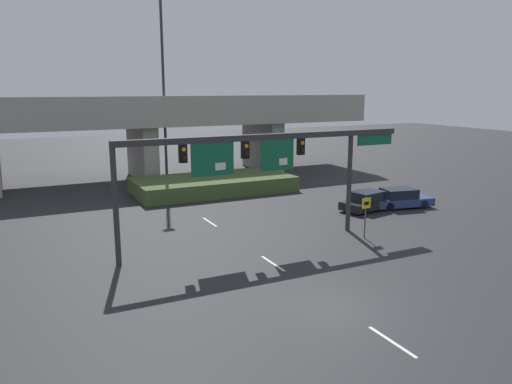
# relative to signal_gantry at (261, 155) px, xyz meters

# --- Properties ---
(ground_plane) EXTENTS (160.00, 160.00, 0.00)m
(ground_plane) POSITION_rel_signal_gantry_xyz_m (-0.96, -8.76, -5.02)
(ground_plane) COLOR #262628
(lane_markings) EXTENTS (0.14, 37.41, 0.01)m
(lane_markings) POSITION_rel_signal_gantry_xyz_m (-0.96, 5.56, -5.01)
(lane_markings) COLOR silver
(lane_markings) RESTS_ON ground
(signal_gantry) EXTENTS (17.20, 0.44, 6.15)m
(signal_gantry) POSITION_rel_signal_gantry_xyz_m (0.00, 0.00, 0.00)
(signal_gantry) COLOR #2D2D30
(signal_gantry) RESTS_ON ground
(speed_limit_sign) EXTENTS (0.60, 0.11, 2.45)m
(speed_limit_sign) POSITION_rel_signal_gantry_xyz_m (5.87, -1.79, -3.42)
(speed_limit_sign) COLOR #4C4C4C
(speed_limit_sign) RESTS_ON ground
(highway_light_pole_near) EXTENTS (0.70, 0.36, 17.32)m
(highway_light_pole_near) POSITION_rel_signal_gantry_xyz_m (0.31, 19.68, 4.03)
(highway_light_pole_near) COLOR #2D2D30
(highway_light_pole_near) RESTS_ON ground
(overpass_bridge) EXTENTS (45.57, 8.94, 7.91)m
(overpass_bridge) POSITION_rel_signal_gantry_xyz_m (-0.96, 23.30, 0.51)
(overpass_bridge) COLOR #A39E93
(overpass_bridge) RESTS_ON ground
(grass_embankment) EXTENTS (13.15, 6.34, 1.23)m
(grass_embankment) POSITION_rel_signal_gantry_xyz_m (2.88, 14.62, -4.40)
(grass_embankment) COLOR #42562D
(grass_embankment) RESTS_ON ground
(parked_sedan_near_right) EXTENTS (4.53, 2.66, 1.39)m
(parked_sedan_near_right) POSITION_rel_signal_gantry_xyz_m (10.40, 3.61, -4.37)
(parked_sedan_near_right) COLOR black
(parked_sedan_near_right) RESTS_ON ground
(parked_sedan_mid_right) EXTENTS (4.80, 2.67, 1.41)m
(parked_sedan_mid_right) POSITION_rel_signal_gantry_xyz_m (13.07, 3.25, -4.36)
(parked_sedan_mid_right) COLOR navy
(parked_sedan_mid_right) RESTS_ON ground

